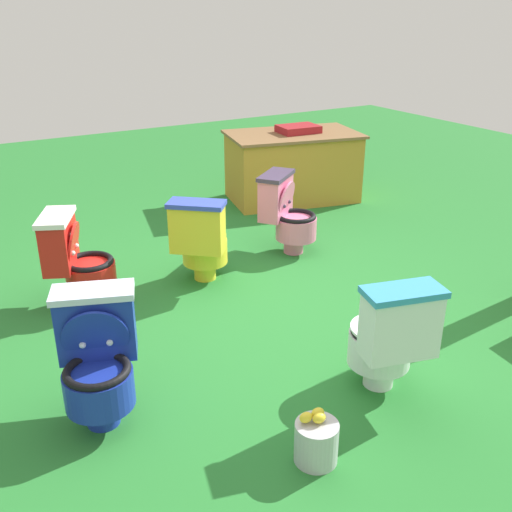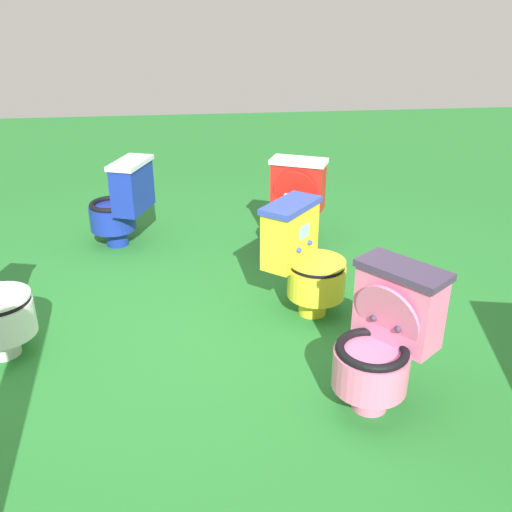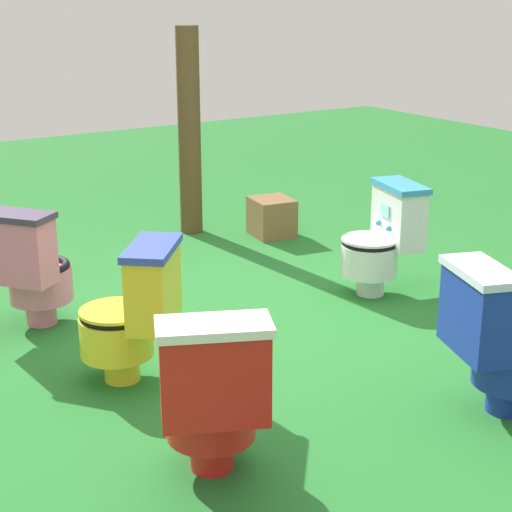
% 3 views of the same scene
% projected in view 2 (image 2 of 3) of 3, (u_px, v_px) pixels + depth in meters
% --- Properties ---
extents(ground, '(14.00, 14.00, 0.00)m').
position_uv_depth(ground, '(200.00, 332.00, 3.50)').
color(ground, '#26752D').
extents(toilet_yellow, '(0.62, 0.64, 0.73)m').
position_uv_depth(toilet_yellow, '(305.00, 259.00, 3.59)').
color(toilet_yellow, yellow).
rests_on(toilet_yellow, ground).
extents(toilet_pink, '(0.62, 0.64, 0.73)m').
position_uv_depth(toilet_pink, '(385.00, 338.00, 2.76)').
color(toilet_pink, pink).
rests_on(toilet_pink, ground).
extents(toilet_red, '(0.62, 0.57, 0.73)m').
position_uv_depth(toilet_red, '(295.00, 206.00, 4.48)').
color(toilet_red, red).
rests_on(toilet_red, ground).
extents(toilet_blue, '(0.55, 0.60, 0.73)m').
position_uv_depth(toilet_blue, '(122.00, 203.00, 4.55)').
color(toilet_blue, '#192D9E').
rests_on(toilet_blue, ground).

